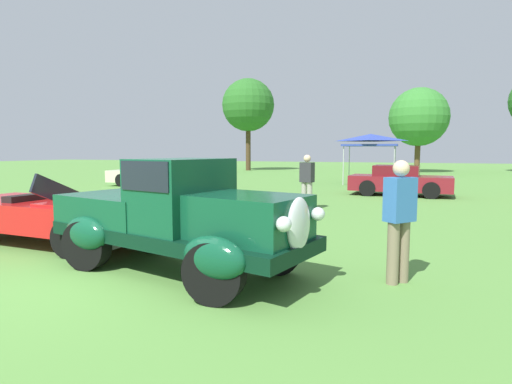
% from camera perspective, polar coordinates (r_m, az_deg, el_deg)
% --- Properties ---
extents(ground_plane, '(120.00, 120.00, 0.00)m').
position_cam_1_polar(ground_plane, '(6.51, -19.04, -10.74)').
color(ground_plane, '#568C3D').
extents(feature_pickup_truck, '(4.48, 2.61, 1.70)m').
position_cam_1_polar(feature_pickup_truck, '(6.21, -10.80, -3.13)').
color(feature_pickup_truck, black).
rests_on(feature_pickup_truck, ground_plane).
extents(neighbor_convertible, '(4.46, 1.96, 1.40)m').
position_cam_1_polar(neighbor_convertible, '(9.00, -26.28, -2.71)').
color(neighbor_convertible, red).
rests_on(neighbor_convertible, ground_plane).
extents(show_car_cream, '(4.60, 2.18, 1.22)m').
position_cam_1_polar(show_car_cream, '(21.73, -14.33, 2.42)').
color(show_car_cream, beige).
rests_on(show_car_cream, ground_plane).
extents(show_car_burgundy, '(4.03, 1.98, 1.22)m').
position_cam_1_polar(show_car_burgundy, '(17.51, 19.36, 1.49)').
color(show_car_burgundy, maroon).
rests_on(show_car_burgundy, ground_plane).
extents(spectator_near_truck, '(0.46, 0.35, 1.69)m').
position_cam_1_polar(spectator_near_truck, '(12.50, 7.13, 1.62)').
color(spectator_near_truck, '#9E998E').
rests_on(spectator_near_truck, ground_plane).
extents(spectator_by_row, '(0.44, 0.46, 1.69)m').
position_cam_1_polar(spectator_by_row, '(5.89, 19.38, -3.37)').
color(spectator_by_row, '#7F7056').
rests_on(spectator_by_row, ground_plane).
extents(canopy_tent_left_field, '(2.81, 2.81, 2.71)m').
position_cam_1_polar(canopy_tent_left_field, '(23.12, 15.71, 7.10)').
color(canopy_tent_left_field, '#B7B7BC').
rests_on(canopy_tent_left_field, ground_plane).
extents(treeline_far_left, '(4.71, 4.71, 8.25)m').
position_cam_1_polar(treeline_far_left, '(37.64, -1.10, 11.99)').
color(treeline_far_left, '#47331E').
rests_on(treeline_far_left, ground_plane).
extents(treeline_mid_left, '(4.77, 4.77, 6.94)m').
position_cam_1_polar(treeline_mid_left, '(36.58, 21.77, 9.67)').
color(treeline_mid_left, brown).
rests_on(treeline_mid_left, ground_plane).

